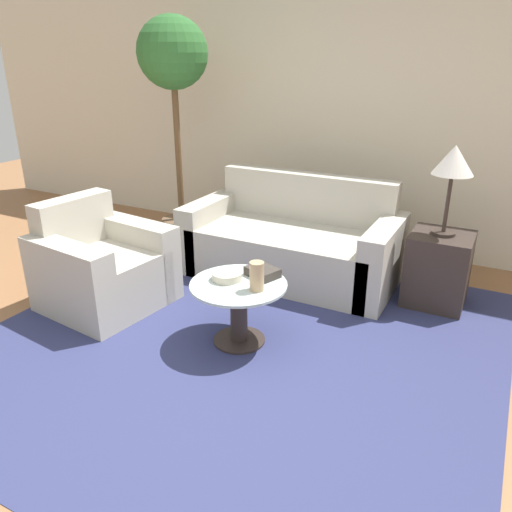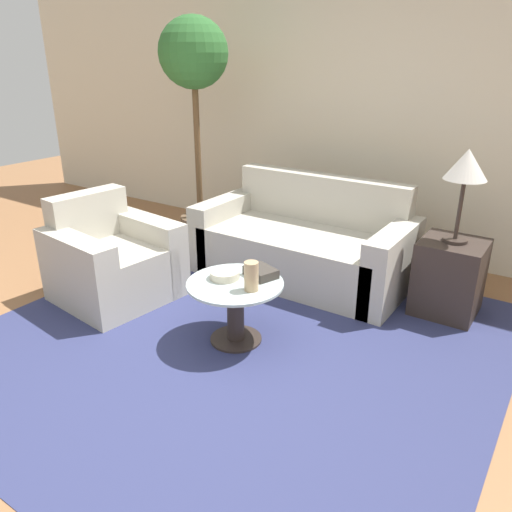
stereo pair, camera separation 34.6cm
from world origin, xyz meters
The scene contains 12 objects.
ground_plane centered at (0.00, 0.00, 0.00)m, with size 14.00×14.00×0.00m, color #8E603D.
wall_back centered at (0.00, 2.88, 1.30)m, with size 10.00×0.06×2.60m.
rug centered at (-0.09, 0.63, 0.00)m, with size 3.40×3.35×0.01m.
sofa_main centered at (-0.23, 1.89, 0.28)m, with size 1.84×0.89×0.86m.
armchair centered at (-1.34, 0.64, 0.29)m, with size 0.91×0.94×0.83m.
coffee_table centered at (-0.09, 0.63, 0.29)m, with size 0.65×0.65×0.44m.
side_table centered at (1.00, 1.87, 0.29)m, with size 0.46×0.46×0.58m.
table_lamp centered at (1.00, 1.87, 1.12)m, with size 0.30×0.30×0.68m.
potted_plant centered at (-1.52, 1.98, 1.59)m, with size 0.65×0.65×2.19m.
vase centered at (0.07, 0.60, 0.54)m, with size 0.09×0.09×0.19m.
bowl centered at (-0.19, 0.64, 0.47)m, with size 0.20×0.20×0.05m.
book_stack centered at (0.00, 0.81, 0.48)m, with size 0.26×0.22×0.06m.
Camera 1 is at (1.41, -1.96, 1.85)m, focal length 35.00 mm.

